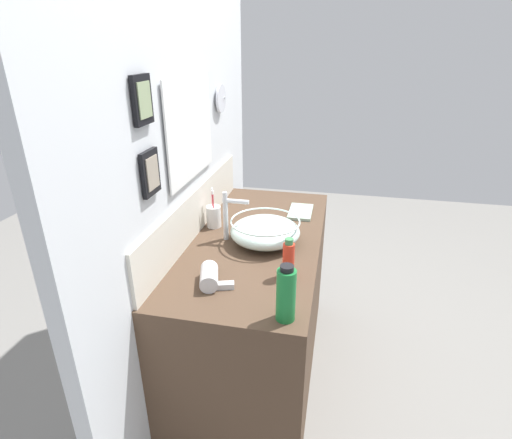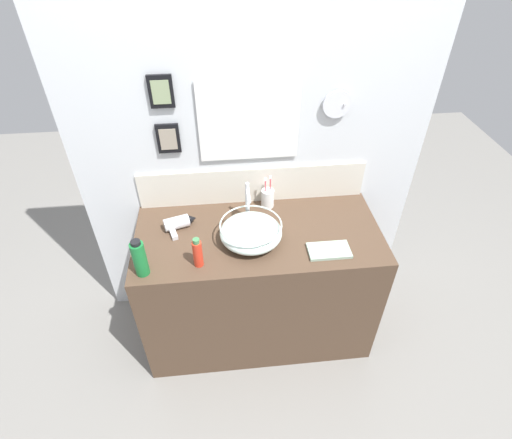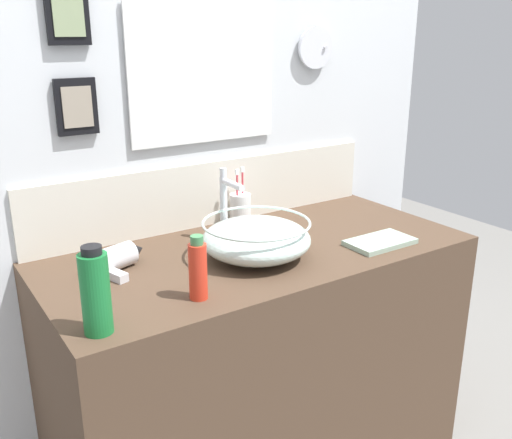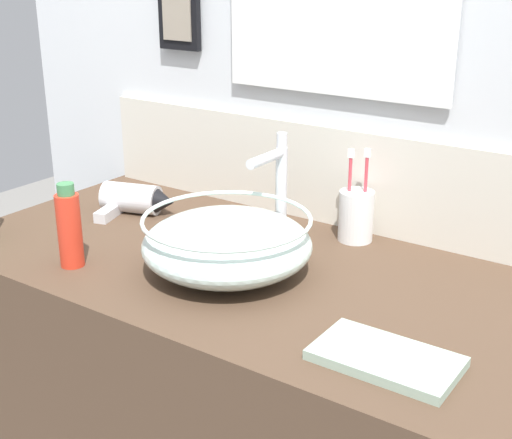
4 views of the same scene
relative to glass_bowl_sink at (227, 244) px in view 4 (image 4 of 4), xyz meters
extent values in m
cube|color=silver|center=(0.05, 0.38, 0.38)|extent=(1.93, 0.06, 2.52)
cube|color=beige|center=(0.05, 0.35, 0.05)|extent=(1.30, 0.02, 0.22)
cube|color=black|center=(-0.39, 0.34, 0.38)|extent=(0.12, 0.02, 0.16)
cube|color=gray|center=(-0.39, 0.33, 0.38)|extent=(0.08, 0.01, 0.12)
ellipsoid|color=silver|center=(0.00, 0.00, 0.00)|extent=(0.32, 0.32, 0.11)
torus|color=silver|center=(0.00, 0.00, 0.05)|extent=(0.32, 0.32, 0.01)
torus|color=#B2B7BC|center=(0.00, 0.00, -0.06)|extent=(0.12, 0.12, 0.01)
cylinder|color=silver|center=(0.00, 0.19, 0.04)|extent=(0.02, 0.02, 0.21)
cylinder|color=silver|center=(0.00, 0.13, 0.14)|extent=(0.02, 0.11, 0.02)
cylinder|color=silver|center=(0.00, 0.19, 0.16)|extent=(0.02, 0.02, 0.03)
cylinder|color=silver|center=(-0.39, 0.15, -0.03)|extent=(0.15, 0.11, 0.07)
cone|color=black|center=(-0.31, 0.17, -0.03)|extent=(0.06, 0.07, 0.06)
cube|color=silver|center=(-0.41, 0.09, -0.05)|extent=(0.06, 0.09, 0.02)
cylinder|color=white|center=(0.12, 0.29, -0.01)|extent=(0.07, 0.07, 0.11)
cylinder|color=#D83F4C|center=(0.14, 0.30, 0.03)|extent=(0.01, 0.01, 0.18)
cube|color=white|center=(0.14, 0.30, 0.13)|extent=(0.01, 0.01, 0.02)
cylinder|color=#D83F4C|center=(0.11, 0.28, 0.03)|extent=(0.01, 0.01, 0.18)
cube|color=white|center=(0.11, 0.28, 0.13)|extent=(0.01, 0.01, 0.02)
cylinder|color=red|center=(-0.27, -0.14, 0.01)|extent=(0.05, 0.05, 0.15)
cylinder|color=#3F7F4C|center=(-0.27, -0.14, 0.10)|extent=(0.03, 0.03, 0.02)
cube|color=#99B29E|center=(0.39, -0.12, -0.05)|extent=(0.22, 0.12, 0.02)
camera|label=1|loc=(-1.64, -0.30, 0.80)|focal=28.00mm
camera|label=2|loc=(-0.14, -1.54, 1.37)|focal=28.00mm
camera|label=3|loc=(-0.87, -1.31, 0.59)|focal=40.00mm
camera|label=4|loc=(0.75, -0.99, 0.52)|focal=50.00mm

